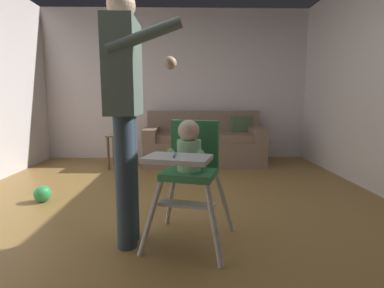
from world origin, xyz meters
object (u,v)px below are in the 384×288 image
(couch, at_px, (204,143))
(side_table, at_px, (122,143))
(adult_standing, at_px, (125,107))
(wall_clock, at_px, (112,52))
(sippy_cup, at_px, (120,131))
(high_chair, at_px, (190,159))
(toy_ball, at_px, (43,194))

(couch, xyz_separation_m, side_table, (-1.30, -0.29, 0.05))
(adult_standing, relative_size, wall_clock, 5.31)
(side_table, height_order, sippy_cup, sippy_cup)
(couch, distance_m, sippy_cup, 1.37)
(high_chair, distance_m, toy_ball, 1.84)
(adult_standing, bearing_deg, couch, 74.95)
(toy_ball, height_order, sippy_cup, sippy_cup)
(couch, distance_m, high_chair, 2.78)
(toy_ball, distance_m, wall_clock, 2.93)
(adult_standing, relative_size, toy_ball, 10.24)
(adult_standing, bearing_deg, toy_ball, 139.42)
(high_chair, relative_size, wall_clock, 2.77)
(sippy_cup, bearing_deg, couch, 12.50)
(adult_standing, bearing_deg, high_chair, -0.07)
(couch, relative_size, side_table, 3.67)
(high_chair, distance_m, wall_clock, 3.69)
(toy_ball, height_order, wall_clock, wall_clock)
(toy_ball, xyz_separation_m, side_table, (0.50, 1.55, 0.29))
(sippy_cup, relative_size, wall_clock, 0.30)
(couch, relative_size, adult_standing, 1.09)
(high_chair, xyz_separation_m, adult_standing, (-0.45, -0.00, 0.37))
(couch, bearing_deg, toy_ball, -44.18)
(high_chair, distance_m, side_table, 2.67)
(high_chair, relative_size, sippy_cup, 9.17)
(high_chair, bearing_deg, adult_standing, -73.87)
(side_table, bearing_deg, adult_standing, -76.91)
(sippy_cup, height_order, wall_clock, wall_clock)
(side_table, bearing_deg, toy_ball, -107.68)
(adult_standing, relative_size, side_table, 3.38)
(adult_standing, height_order, side_table, adult_standing)
(high_chair, xyz_separation_m, wall_clock, (-1.30, 3.23, 1.23))
(toy_ball, xyz_separation_m, wall_clock, (0.22, 2.32, 1.78))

